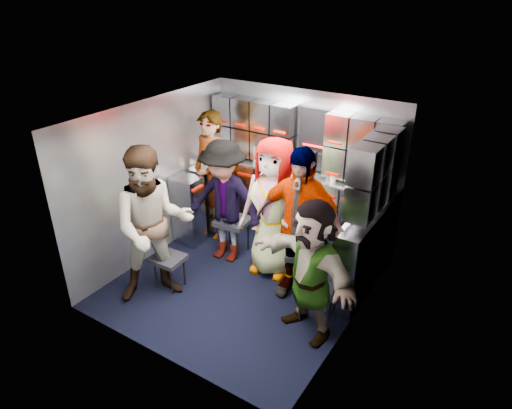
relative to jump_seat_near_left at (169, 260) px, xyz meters
The scene contains 29 objects.
floor 0.99m from the jump_seat_near_left, 39.15° to the left, with size 3.00×3.00×0.00m, color black.
wall_back 2.30m from the jump_seat_near_left, 71.17° to the left, with size 2.80×0.04×2.10m, color #8E939B.
wall_left 1.13m from the jump_seat_near_left, 140.19° to the left, with size 0.04×3.00×2.10m, color #8E939B.
wall_right 2.29m from the jump_seat_near_left, 15.30° to the left, with size 0.04×3.00×2.10m, color #8E939B.
ceiling 1.96m from the jump_seat_near_left, 39.15° to the left, with size 2.80×3.00×0.02m, color silver.
cart_bank_back 2.00m from the jump_seat_near_left, 69.22° to the left, with size 2.68×0.38×0.99m, color #8D929C.
cart_bank_left 1.24m from the jump_seat_near_left, 112.97° to the left, with size 0.38×0.76×0.99m, color #8D929C.
counter 2.10m from the jump_seat_near_left, 69.22° to the left, with size 2.68×0.42×0.03m, color silver.
locker_bank_back 2.34m from the jump_seat_near_left, 69.82° to the left, with size 2.68×0.28×0.82m, color #8D929C.
locker_bank_right 2.59m from the jump_seat_near_left, 33.10° to the left, with size 0.28×1.00×0.82m, color #8D929C.
right_cabinet 2.29m from the jump_seat_near_left, 31.00° to the left, with size 0.28×1.20×1.00m, color #8D929C.
coffee_niche 2.44m from the jump_seat_near_left, 65.91° to the left, with size 0.46×0.16×0.84m, color black, non-canonical shape.
red_latch_strip 1.88m from the jump_seat_near_left, 66.98° to the left, with size 2.60×0.02×0.03m, color #A50C00.
jump_seat_near_left is the anchor object (origin of this frame).
jump_seat_mid_left 1.09m from the jump_seat_near_left, 79.72° to the left, with size 0.47×0.45×0.50m.
jump_seat_center 1.45m from the jump_seat_near_left, 53.00° to the left, with size 0.41×0.39×0.45m.
jump_seat_mid_right 1.62m from the jump_seat_near_left, 33.58° to the left, with size 0.51×0.50×0.48m.
jump_seat_near_right 1.80m from the jump_seat_near_left, 12.60° to the left, with size 0.43×0.41×0.42m.
attendant_standing 1.46m from the jump_seat_near_left, 104.60° to the left, with size 0.67×0.44×1.84m, color black.
attendant_arc_a 0.59m from the jump_seat_near_left, 90.00° to the right, with size 0.90×0.70×1.86m, color black.
attendant_arc_b 1.02m from the jump_seat_near_left, 77.69° to the left, with size 1.07×0.61×1.66m, color black.
attendant_arc_c 1.41m from the jump_seat_near_left, 48.25° to the left, with size 0.87×0.57×1.78m, color black.
attendant_arc_d 1.63m from the jump_seat_near_left, 27.96° to the left, with size 1.08×0.45×1.85m, color black.
attendant_arc_e 1.82m from the jump_seat_near_left, ahead, with size 1.43×0.46×1.54m, color black.
bottle_left 2.03m from the jump_seat_near_left, 76.09° to the left, with size 0.06×0.06×0.26m, color white.
bottle_mid 1.98m from the jump_seat_near_left, 87.84° to the left, with size 0.07×0.07×0.25m, color white.
bottle_right 2.31m from the jump_seat_near_left, 56.64° to the left, with size 0.06×0.06×0.26m, color white.
cup_left 2.00m from the jump_seat_near_left, 105.28° to the left, with size 0.08×0.08×0.10m, color tan.
cup_right 2.32m from the jump_seat_near_left, 54.95° to the left, with size 0.07×0.07×0.09m, color tan.
Camera 1 is at (2.63, -3.86, 3.42)m, focal length 32.00 mm.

